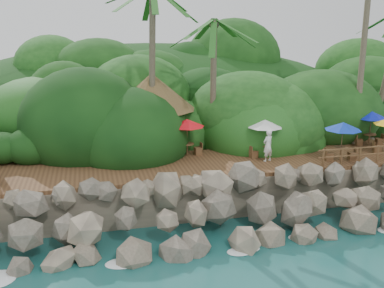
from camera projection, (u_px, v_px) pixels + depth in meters
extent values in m
plane|color=#19514F|center=(224.00, 254.00, 18.94)|extent=(140.00, 140.00, 0.00)
cube|color=gray|center=(162.00, 141.00, 33.68)|extent=(32.00, 25.20, 2.10)
ellipsoid|color=#143811|center=(149.00, 132.00, 41.00)|extent=(44.80, 28.00, 15.40)
cube|color=brown|center=(192.00, 165.00, 24.00)|extent=(26.00, 5.00, 0.20)
ellipsoid|color=white|center=(5.00, 277.00, 17.17)|extent=(1.20, 0.80, 0.06)
ellipsoid|color=white|center=(83.00, 267.00, 17.85)|extent=(1.20, 0.80, 0.06)
ellipsoid|color=white|center=(155.00, 258.00, 18.53)|extent=(1.20, 0.80, 0.06)
ellipsoid|color=white|center=(222.00, 250.00, 19.21)|extent=(1.20, 0.80, 0.06)
ellipsoid|color=white|center=(285.00, 242.00, 19.89)|extent=(1.20, 0.80, 0.06)
ellipsoid|color=white|center=(343.00, 235.00, 20.57)|extent=(1.20, 0.80, 0.06)
cylinder|color=brown|center=(152.00, 73.00, 25.33)|extent=(0.75, 0.71, 9.39)
cylinder|color=brown|center=(213.00, 86.00, 26.01)|extent=(0.51, 0.73, 7.65)
ellipsoid|color=#23601E|center=(214.00, 20.00, 25.02)|extent=(6.00, 6.00, 2.40)
cylinder|color=brown|center=(363.00, 49.00, 26.89)|extent=(1.15, 1.59, 11.82)
cylinder|color=brown|center=(133.00, 135.00, 25.27)|extent=(0.16, 0.16, 2.40)
cylinder|color=brown|center=(180.00, 132.00, 25.91)|extent=(0.16, 0.16, 2.40)
cylinder|color=brown|center=(128.00, 125.00, 27.90)|extent=(0.16, 0.16, 2.40)
cylinder|color=brown|center=(171.00, 123.00, 28.54)|extent=(0.16, 0.16, 2.40)
cone|color=brown|center=(152.00, 91.00, 26.31)|extent=(5.26, 5.26, 2.20)
cylinder|color=brown|center=(144.00, 156.00, 24.15)|extent=(0.08, 0.08, 0.71)
cylinder|color=brown|center=(144.00, 149.00, 24.05)|extent=(0.81, 0.81, 0.05)
cylinder|color=brown|center=(143.00, 144.00, 23.96)|extent=(0.05, 0.05, 2.11)
cone|color=silver|center=(143.00, 127.00, 23.73)|extent=(2.01, 2.01, 0.43)
cube|color=brown|center=(132.00, 159.00, 24.03)|extent=(0.41, 0.41, 0.44)
cube|color=brown|center=(156.00, 157.00, 24.33)|extent=(0.41, 0.41, 0.44)
cylinder|color=brown|center=(187.00, 150.00, 25.29)|extent=(0.08, 0.08, 0.71)
cylinder|color=brown|center=(187.00, 144.00, 25.19)|extent=(0.81, 0.81, 0.05)
cylinder|color=brown|center=(187.00, 138.00, 25.11)|extent=(0.05, 0.05, 2.11)
cone|color=red|center=(187.00, 123.00, 24.87)|extent=(2.01, 2.01, 0.43)
cube|color=brown|center=(176.00, 153.00, 25.10)|extent=(0.44, 0.44, 0.44)
cube|color=brown|center=(198.00, 151.00, 25.54)|extent=(0.44, 0.44, 0.44)
cylinder|color=brown|center=(341.00, 154.00, 24.45)|extent=(0.08, 0.08, 0.71)
cylinder|color=brown|center=(341.00, 148.00, 24.36)|extent=(0.81, 0.81, 0.05)
cylinder|color=brown|center=(342.00, 142.00, 24.27)|extent=(0.05, 0.05, 2.11)
cone|color=#0D2FAB|center=(343.00, 126.00, 24.04)|extent=(2.01, 2.01, 0.43)
cube|color=brown|center=(329.00, 157.00, 24.45)|extent=(0.47, 0.47, 0.44)
cube|color=brown|center=(352.00, 156.00, 24.53)|extent=(0.47, 0.47, 0.44)
cube|color=brown|center=(377.00, 150.00, 25.85)|extent=(0.50, 0.50, 0.44)
cylinder|color=brown|center=(369.00, 140.00, 27.54)|extent=(0.08, 0.08, 0.71)
cylinder|color=brown|center=(370.00, 134.00, 27.45)|extent=(0.81, 0.81, 0.05)
cylinder|color=brown|center=(370.00, 129.00, 27.36)|extent=(0.05, 0.05, 2.11)
cone|color=#0D1CB5|center=(372.00, 115.00, 27.12)|extent=(2.01, 2.01, 0.43)
cube|color=brown|center=(358.00, 142.00, 27.53)|extent=(0.47, 0.47, 0.44)
cube|color=brown|center=(379.00, 142.00, 27.62)|extent=(0.47, 0.47, 0.44)
cylinder|color=brown|center=(264.00, 151.00, 25.12)|extent=(0.08, 0.08, 0.71)
cylinder|color=brown|center=(264.00, 145.00, 25.02)|extent=(0.81, 0.81, 0.05)
cylinder|color=brown|center=(264.00, 139.00, 24.94)|extent=(0.05, 0.05, 2.11)
cone|color=silver|center=(265.00, 123.00, 24.70)|extent=(2.01, 2.01, 0.43)
cube|color=brown|center=(254.00, 154.00, 24.92)|extent=(0.45, 0.45, 0.44)
cube|color=brown|center=(274.00, 152.00, 25.39)|extent=(0.45, 0.45, 0.44)
cylinder|color=brown|center=(323.00, 158.00, 23.14)|extent=(0.10, 0.10, 1.00)
cylinder|color=brown|center=(342.00, 157.00, 23.39)|extent=(0.10, 0.10, 1.00)
cylinder|color=brown|center=(360.00, 156.00, 23.64)|extent=(0.10, 0.10, 1.00)
cylinder|color=brown|center=(377.00, 154.00, 23.89)|extent=(0.10, 0.10, 1.00)
cube|color=brown|center=(378.00, 146.00, 23.77)|extent=(7.20, 0.06, 0.06)
cube|color=brown|center=(378.00, 153.00, 23.87)|extent=(7.20, 0.06, 0.06)
imported|color=white|center=(268.00, 146.00, 24.14)|extent=(0.77, 0.65, 1.79)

